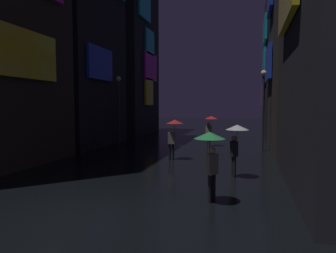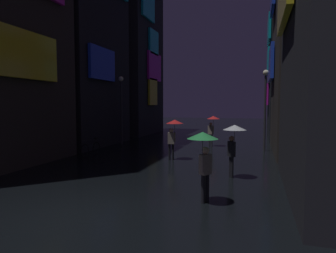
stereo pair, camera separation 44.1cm
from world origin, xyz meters
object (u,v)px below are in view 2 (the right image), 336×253
pedestrian_near_crossing_clear (234,136)px  pedestrian_midstreet_centre_green (204,147)px  pedestrian_far_right_red (174,128)px  streetlamp_right_far (265,100)px  pedestrian_foreground_left_red (212,123)px  bicycle_parked_at_storefront (91,149)px  streetlamp_left_far (121,101)px

pedestrian_near_crossing_clear → pedestrian_midstreet_centre_green: bearing=-100.1°
pedestrian_far_right_red → streetlamp_right_far: size_ratio=0.42×
pedestrian_far_right_red → pedestrian_foreground_left_red: size_ratio=1.00×
bicycle_parked_at_storefront → pedestrian_far_right_red: bearing=-0.3°
pedestrian_far_right_red → pedestrian_midstreet_centre_green: bearing=-67.4°
pedestrian_foreground_left_red → bicycle_parked_at_storefront: 8.48m
pedestrian_midstreet_centre_green → pedestrian_foreground_left_red: bearing=97.0°
pedestrian_foreground_left_red → bicycle_parked_at_storefront: bearing=-137.4°
pedestrian_far_right_red → pedestrian_foreground_left_red: 5.83m
pedestrian_near_crossing_clear → streetlamp_right_far: streetlamp_right_far is taller
streetlamp_left_far → pedestrian_foreground_left_red: bearing=6.6°
pedestrian_far_right_red → pedestrian_near_crossing_clear: 4.59m
pedestrian_foreground_left_red → streetlamp_left_far: (-6.57, -0.75, 1.48)m
streetlamp_right_far → streetlamp_left_far: (-10.00, 0.46, -0.05)m
pedestrian_far_right_red → streetlamp_right_far: 6.64m
streetlamp_right_far → streetlamp_left_far: size_ratio=1.02×
pedestrian_near_crossing_clear → streetlamp_left_far: (-8.67, 8.12, 1.48)m
pedestrian_far_right_red → bicycle_parked_at_storefront: pedestrian_far_right_red is taller
pedestrian_midstreet_centre_green → pedestrian_far_right_red: size_ratio=1.00×
pedestrian_far_right_red → pedestrian_foreground_left_red: same height
bicycle_parked_at_storefront → streetlamp_right_far: size_ratio=0.36×
pedestrian_midstreet_centre_green → bicycle_parked_at_storefront: bearing=139.4°
pedestrian_near_crossing_clear → pedestrian_foreground_left_red: bearing=103.3°
pedestrian_foreground_left_red → pedestrian_far_right_red: bearing=-102.1°
bicycle_parked_at_storefront → streetlamp_right_far: bearing=24.9°
pedestrian_midstreet_centre_green → streetlamp_right_far: 11.30m
streetlamp_left_far → pedestrian_midstreet_centre_green: bearing=-54.9°
streetlamp_right_far → streetlamp_left_far: streetlamp_right_far is taller
bicycle_parked_at_storefront → streetlamp_left_far: bearing=94.7°
pedestrian_far_right_red → streetlamp_left_far: (-5.35, 4.95, 1.48)m
pedestrian_near_crossing_clear → streetlamp_right_far: size_ratio=0.42×
pedestrian_midstreet_centre_green → pedestrian_foreground_left_red: 12.34m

